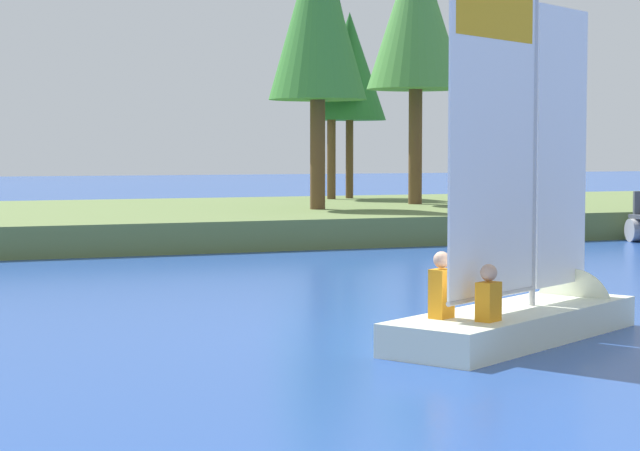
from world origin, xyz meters
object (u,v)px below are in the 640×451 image
at_px(shoreline_tree_centre, 331,34).
at_px(shoreline_tree_right, 416,14).
at_px(shoreline_tree_midleft, 318,14).
at_px(sailboat, 542,289).
at_px(shoreline_tree_midright, 350,67).

distance_m(shoreline_tree_centre, shoreline_tree_right, 4.30).
bearing_deg(shoreline_tree_right, shoreline_tree_midleft, -155.09).
bearing_deg(shoreline_tree_midleft, shoreline_tree_right, 24.91).
xyz_separation_m(shoreline_tree_midleft, shoreline_tree_centre, (2.83, 5.97, 0.10)).
bearing_deg(shoreline_tree_right, sailboat, -111.53).
height_order(shoreline_tree_centre, shoreline_tree_midright, shoreline_tree_centre).
distance_m(shoreline_tree_midleft, shoreline_tree_centre, 6.61).
height_order(shoreline_tree_midleft, shoreline_tree_centre, shoreline_tree_midleft).
height_order(shoreline_tree_midright, sailboat, shoreline_tree_midright).
xyz_separation_m(shoreline_tree_midleft, shoreline_tree_right, (3.88, 1.80, 0.35)).
distance_m(shoreline_tree_midleft, sailboat, 18.56).
xyz_separation_m(shoreline_tree_right, sailboat, (-7.55, -19.14, -5.85)).
relative_size(shoreline_tree_centre, shoreline_tree_right, 0.96).
relative_size(shoreline_tree_centre, sailboat, 1.14).
distance_m(shoreline_tree_midright, shoreline_tree_right, 4.72).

